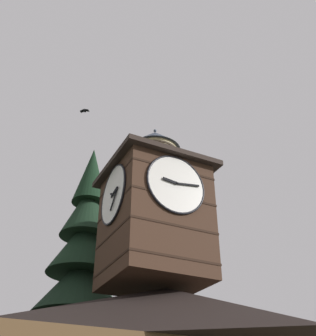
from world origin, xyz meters
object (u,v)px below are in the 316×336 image
Objects in this scene: moon at (135,321)px; pine_tree_behind at (79,305)px; clock_tower at (154,213)px; flying_bird_high at (85,111)px.

pine_tree_behind is at bearing 62.34° from moon.
clock_tower is 14.85× the size of flying_bird_high.
flying_bird_high is (20.33, 37.95, 3.27)m from moon.
pine_tree_behind is 11.21m from flying_bird_high.
pine_tree_behind is 41.68m from moon.
clock_tower is at bearing 105.66° from pine_tree_behind.
flying_bird_high is at bearing 51.95° from pine_tree_behind.
pine_tree_behind reaches higher than moon.
moon is (-19.01, -36.27, 7.73)m from pine_tree_behind.
flying_bird_high is at bearing 61.83° from moon.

